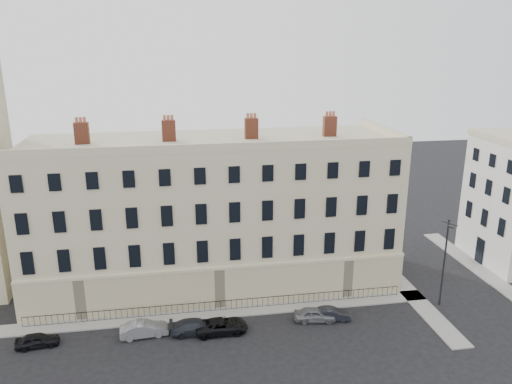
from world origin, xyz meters
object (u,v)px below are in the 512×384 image
at_px(car_a, 37,340).
at_px(streetlamp, 445,259).
at_px(car_c, 195,326).
at_px(car_d, 221,326).
at_px(car_b, 144,329).
at_px(car_f, 331,314).
at_px(car_e, 315,314).

height_order(car_a, streetlamp, streetlamp).
distance_m(car_c, car_d, 2.26).
distance_m(car_b, car_f, 16.58).
bearing_deg(streetlamp, car_f, 158.99).
height_order(car_b, car_d, car_b).
relative_size(car_b, car_f, 1.17).
bearing_deg(car_a, car_b, -95.90).
bearing_deg(car_c, streetlamp, -89.49).
distance_m(car_a, car_f, 25.19).
bearing_deg(car_a, car_c, -97.35).
bearing_deg(car_c, car_e, -90.66).
height_order(car_d, car_f, car_d).
bearing_deg(car_c, car_a, 87.61).
relative_size(car_d, streetlamp, 0.53).
relative_size(car_e, car_f, 1.08).
bearing_deg(car_e, car_d, 102.40).
xyz_separation_m(car_b, streetlamp, (27.58, 0.60, 4.15)).
relative_size(car_c, car_f, 1.26).
distance_m(car_d, car_f, 10.01).
relative_size(car_e, streetlamp, 0.43).
distance_m(car_b, car_e, 15.05).
distance_m(car_f, streetlamp, 11.82).
xyz_separation_m(car_d, streetlamp, (21.01, 1.15, 4.18)).
bearing_deg(streetlamp, car_e, 158.25).
xyz_separation_m(car_c, car_d, (2.24, -0.28, 0.00)).
distance_m(car_a, car_b, 8.62).
xyz_separation_m(car_a, car_b, (8.61, 0.10, 0.08)).
xyz_separation_m(car_c, streetlamp, (23.25, 0.87, 4.18)).
relative_size(car_f, streetlamp, 0.40).
distance_m(car_b, car_c, 4.34).
xyz_separation_m(car_a, streetlamp, (36.20, 0.70, 4.23)).
height_order(car_a, car_c, car_c).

